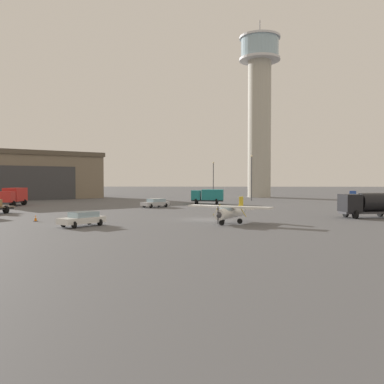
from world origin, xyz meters
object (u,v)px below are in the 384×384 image
Objects in this scene: truck_box_red at (13,196)px; car_silver at (155,203)px; truck_fuel_tanker_black at (370,203)px; truck_box_teal at (208,196)px; airplane_green at (373,200)px; light_post_west at (213,176)px; light_post_east at (252,174)px; car_white at (82,218)px; control_tower at (259,104)px; traffic_cone_near_left at (36,218)px; airplane_white at (231,211)px.

truck_box_red reaches higher than car_silver.
truck_fuel_tanker_black reaches higher than truck_box_teal.
airplane_green is 41.70m from light_post_west.
truck_box_red is at bearing -156.51° from light_post_east.
truck_box_red is 1.38× the size of car_white.
truck_fuel_tanker_black is at bearing 131.81° from truck_box_teal.
car_white is at bearing -111.03° from control_tower.
light_post_east reaches higher than truck_fuel_tanker_black.
traffic_cone_near_left is at bearing 65.39° from truck_box_teal.
control_tower is at bearing -108.14° from truck_box_teal.
truck_box_red is (-45.02, -34.52, -21.20)m from control_tower.
car_white is 60.90m from light_post_west.
control_tower reaches higher than airplane_white.
control_tower is at bearing 127.05° from truck_box_red.
control_tower reaches higher than truck_box_teal.
car_silver is 26.59m from car_white.
light_post_east is (7.65, -12.10, 0.44)m from light_post_west.
airplane_white is at bearing -89.14° from light_post_west.
truck_box_teal reaches higher than car_silver.
light_post_west is (9.61, 32.95, 4.36)m from car_silver.
airplane_white is at bearing -99.78° from control_tower.
car_silver is 6.53× the size of traffic_cone_near_left.
truck_box_red reaches higher than truck_box_teal.
control_tower is at bearing 77.61° from light_post_east.
truck_box_teal is 37.27m from car_white.
airplane_green is 1.48× the size of truck_box_teal.
airplane_white reaches higher than traffic_cone_near_left.
airplane_white is (-10.44, -60.57, -21.66)m from control_tower.
car_silver is (-26.80, 16.55, -0.89)m from truck_fuel_tanker_black.
car_white is (-24.50, -63.73, -22.12)m from control_tower.
light_post_east reaches higher than car_white.
car_silver and car_white have the same top height.
airplane_white is 1.17× the size of truck_fuel_tanker_black.
control_tower reaches higher than light_post_east.
car_white is (-3.60, -26.34, -0.00)m from car_silver.
light_post_west is 58.46m from traffic_cone_near_left.
light_post_east is at bearing -121.32° from truck_box_teal.
truck_box_red is 28.63m from traffic_cone_near_left.
truck_box_teal reaches higher than traffic_cone_near_left.
traffic_cone_near_left is at bearing 29.37° from truck_box_red.
light_post_east reaches higher than truck_box_red.
light_post_west reaches higher than traffic_cone_near_left.
airplane_white is at bearing 138.76° from car_white.
truck_box_teal is 0.68× the size of light_post_west.
truck_box_red is 24.31m from car_silver.
light_post_west is at bearing 122.32° from light_post_east.
traffic_cone_near_left is (-36.71, -5.40, -1.30)m from truck_fuel_tanker_black.
airplane_white is 20.42m from traffic_cone_near_left.
truck_fuel_tanker_black is (-6.44, -15.36, 0.41)m from airplane_green.
light_post_east is at bearing -87.80° from truck_fuel_tanker_black.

